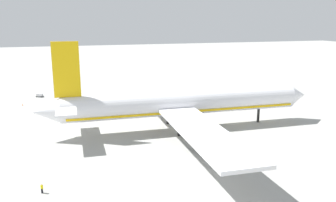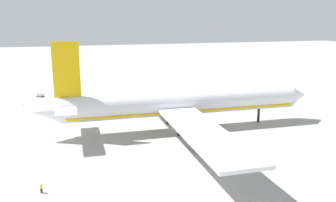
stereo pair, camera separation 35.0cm
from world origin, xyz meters
name	(u,v)px [view 1 (the left image)]	position (x,y,z in m)	size (l,w,h in m)	color
ground_plane	(184,128)	(0.00, 0.00, 0.00)	(600.00, 600.00, 0.00)	#9E9E99
airliner	(179,104)	(-1.33, 0.17, 6.68)	(71.95, 79.54, 22.72)	white
baggage_cart_0	(40,95)	(-37.40, 50.69, 0.70)	(2.95, 2.47, 1.27)	#595B60
ground_worker_5	(42,188)	(-33.76, -25.60, 0.81)	(0.54, 0.54, 1.60)	black
traffic_cone_1	(271,96)	(42.74, 25.85, 0.28)	(0.36, 0.36, 0.55)	orange
traffic_cone_3	(72,102)	(-26.72, 37.39, 0.28)	(0.36, 0.36, 0.55)	orange
traffic_cone_4	(22,105)	(-42.23, 38.88, 0.28)	(0.36, 0.36, 0.55)	orange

